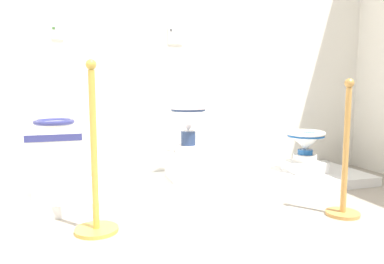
{
  "coord_description": "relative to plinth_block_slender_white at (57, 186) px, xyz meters",
  "views": [
    {
      "loc": [
        1.07,
        -0.42,
        0.91
      ],
      "look_at": [
        2.03,
        2.62,
        0.51
      ],
      "focal_mm": 35.07,
      "sensor_mm": 36.0,
      "label": 1
    }
  ],
  "objects": [
    {
      "name": "antique_toilet_slender_white",
      "position": [
        0.0,
        0.0,
        0.29
      ],
      "size": [
        0.4,
        0.32,
        0.46
      ],
      "color": "white",
      "rests_on": "plinth_block_slender_white"
    },
    {
      "name": "antique_toilet_pale_glazed",
      "position": [
        1.09,
        0.09,
        0.46
      ],
      "size": [
        0.32,
        0.32,
        0.42
      ],
      "color": "white",
      "rests_on": "plinth_block_pale_glazed"
    },
    {
      "name": "info_placard_second",
      "position": [
        1.08,
        0.45,
        1.23
      ],
      "size": [
        0.14,
        0.01,
        0.16
      ],
      "color": "white"
    },
    {
      "name": "info_placard_first",
      "position": [
        0.04,
        0.45,
        1.22
      ],
      "size": [
        0.1,
        0.01,
        0.11
      ],
      "color": "white"
    },
    {
      "name": "stanchion_post_near_right",
      "position": [
        1.93,
        -0.9,
        0.17
      ],
      "size": [
        0.23,
        0.23,
        0.96
      ],
      "color": "#C68E46",
      "rests_on": "ground_plane"
    },
    {
      "name": "stanchion_post_near_left",
      "position": [
        0.26,
        -0.69,
        0.17
      ],
      "size": [
        0.27,
        0.27,
        1.06
      ],
      "color": "gold",
      "rests_on": "ground_plane"
    },
    {
      "name": "plinth_block_pale_glazed",
      "position": [
        1.09,
        0.09,
        0.07
      ],
      "size": [
        0.33,
        0.39,
        0.24
      ],
      "primitive_type": "cube",
      "color": "white",
      "rests_on": "display_platform"
    },
    {
      "name": "wall_back",
      "position": [
        1.12,
        0.49,
        1.42
      ],
      "size": [
        4.28,
        0.06,
        3.12
      ],
      "primitive_type": "cube",
      "color": "white",
      "rests_on": "ground_plane"
    },
    {
      "name": "display_platform",
      "position": [
        1.12,
        0.03,
        -0.09
      ],
      "size": [
        3.31,
        0.82,
        0.08
      ],
      "primitive_type": "cube",
      "color": "white",
      "rests_on": "ground_plane"
    },
    {
      "name": "plinth_block_broad_patterned",
      "position": [
        2.25,
        0.03,
        -0.0
      ],
      "size": [
        0.34,
        0.3,
        0.1
      ],
      "primitive_type": "cube",
      "color": "white",
      "rests_on": "display_platform"
    },
    {
      "name": "antique_toilet_broad_patterned",
      "position": [
        2.25,
        0.03,
        0.24
      ],
      "size": [
        0.36,
        0.36,
        0.29
      ],
      "color": "white",
      "rests_on": "plinth_block_broad_patterned"
    },
    {
      "name": "plinth_block_slender_white",
      "position": [
        0.0,
        0.0,
        0.0
      ],
      "size": [
        0.33,
        0.39,
        0.1
      ],
      "primitive_type": "cube",
      "color": "white",
      "rests_on": "display_platform"
    }
  ]
}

